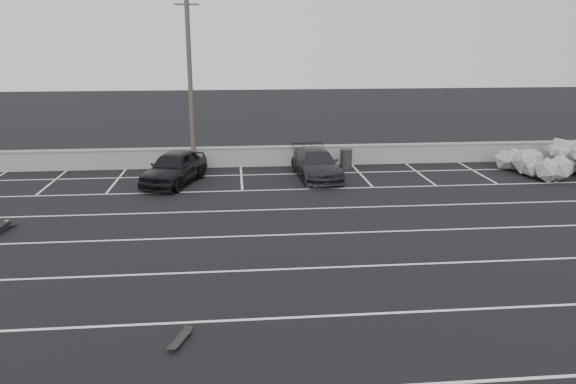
{
  "coord_description": "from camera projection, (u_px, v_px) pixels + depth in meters",
  "views": [
    {
      "loc": [
        -2.28,
        -15.41,
        6.65
      ],
      "look_at": [
        -0.32,
        4.99,
        1.0
      ],
      "focal_mm": 35.0,
      "sensor_mm": 36.0,
      "label": 1
    }
  ],
  "objects": [
    {
      "name": "utility_pole",
      "position": [
        190.0,
        84.0,
        27.84
      ],
      "size": [
        1.17,
        0.23,
        8.77
      ],
      "color": "#4C4238",
      "rests_on": "ground"
    },
    {
      "name": "riprap_pile",
      "position": [
        559.0,
        162.0,
        28.26
      ],
      "size": [
        5.89,
        4.18,
        1.53
      ],
      "color": "#A6A49B",
      "rests_on": "ground"
    },
    {
      "name": "trash_bin",
      "position": [
        346.0,
        159.0,
        29.44
      ],
      "size": [
        0.84,
        0.84,
        1.01
      ],
      "rotation": [
        0.0,
        0.0,
        0.32
      ],
      "color": "#252527",
      "rests_on": "ground"
    },
    {
      "name": "seawall",
      "position": [
        278.0,
        156.0,
        30.05
      ],
      "size": [
        50.0,
        0.45,
        1.06
      ],
      "color": "gray",
      "rests_on": "ground"
    },
    {
      "name": "skateboard",
      "position": [
        180.0,
        339.0,
        12.66
      ],
      "size": [
        0.48,
        0.88,
        0.1
      ],
      "rotation": [
        0.0,
        0.0,
        -0.33
      ],
      "color": "black",
      "rests_on": "ground"
    },
    {
      "name": "car_left",
      "position": [
        174.0,
        167.0,
        26.27
      ],
      "size": [
        3.23,
        4.91,
        1.56
      ],
      "primitive_type": "imported",
      "rotation": [
        0.0,
        0.0,
        -0.33
      ],
      "color": "black",
      "rests_on": "ground"
    },
    {
      "name": "ground",
      "position": [
        315.0,
        268.0,
        16.76
      ],
      "size": [
        120.0,
        120.0,
        0.0
      ],
      "primitive_type": "plane",
      "color": "black",
      "rests_on": "ground"
    },
    {
      "name": "car_right",
      "position": [
        316.0,
        164.0,
        27.41
      ],
      "size": [
        2.27,
        4.87,
        1.38
      ],
      "primitive_type": "imported",
      "rotation": [
        0.0,
        0.0,
        0.07
      ],
      "color": "black",
      "rests_on": "ground"
    },
    {
      "name": "stall_lines",
      "position": [
        296.0,
        222.0,
        20.98
      ],
      "size": [
        36.0,
        20.05,
        0.01
      ],
      "color": "silver",
      "rests_on": "ground"
    }
  ]
}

